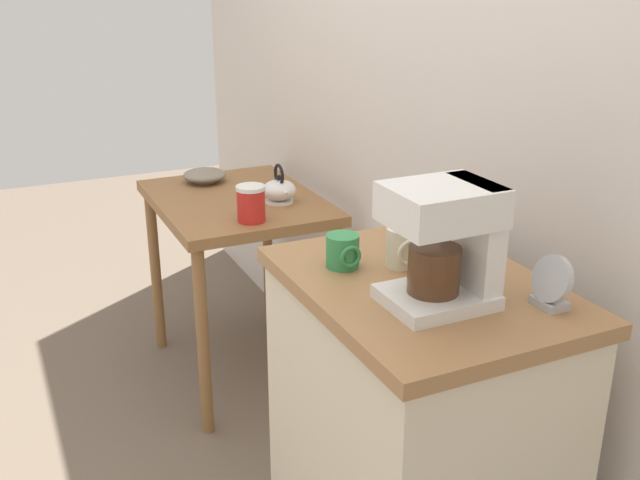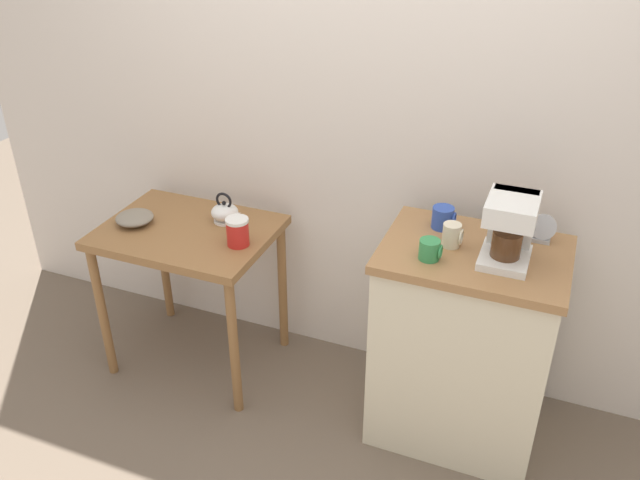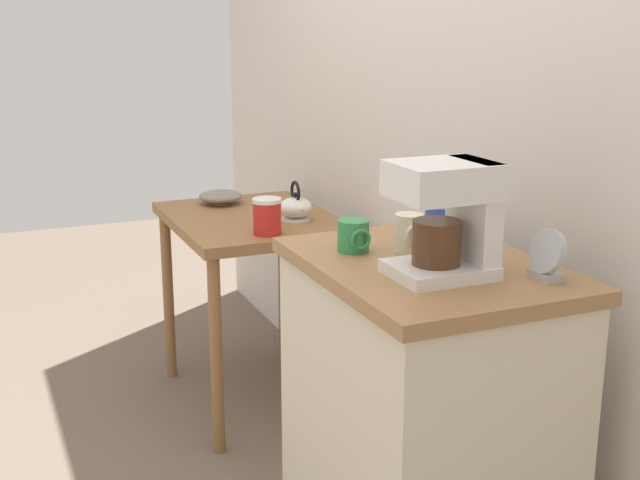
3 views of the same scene
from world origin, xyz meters
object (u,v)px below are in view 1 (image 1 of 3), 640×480
at_px(mug_blue, 434,232).
at_px(teakettle, 279,190).
at_px(table_clock, 551,284).
at_px(canister_enamel, 251,203).
at_px(bowl_stoneware, 205,175).
at_px(mug_tall_green, 343,251).
at_px(mug_small_cream, 402,248).
at_px(coffee_maker, 449,240).

bearing_deg(mug_blue, teakettle, -179.43).
height_order(teakettle, table_clock, table_clock).
distance_m(canister_enamel, table_clock, 1.27).
height_order(bowl_stoneware, mug_tall_green, mug_tall_green).
relative_size(canister_enamel, table_clock, 1.12).
bearing_deg(mug_small_cream, mug_blue, 115.82).
distance_m(bowl_stoneware, mug_tall_green, 1.42).
distance_m(mug_tall_green, table_clock, 0.48).
height_order(teakettle, canister_enamel, teakettle).
distance_m(bowl_stoneware, mug_small_cream, 1.47).
height_order(teakettle, coffee_maker, coffee_maker).
xyz_separation_m(bowl_stoneware, canister_enamel, (0.54, 0.01, 0.03)).
height_order(mug_tall_green, mug_blue, mug_blue).
xyz_separation_m(bowl_stoneware, coffee_maker, (1.67, 0.04, 0.28)).
distance_m(canister_enamel, mug_tall_green, 0.88).
bearing_deg(canister_enamel, mug_small_cream, 2.88).
xyz_separation_m(canister_enamel, table_clock, (1.24, 0.21, 0.16)).
height_order(bowl_stoneware, mug_blue, mug_blue).
bearing_deg(table_clock, canister_enamel, -170.21).
xyz_separation_m(bowl_stoneware, mug_small_cream, (1.46, 0.05, 0.19)).
relative_size(teakettle, canister_enamel, 1.21).
distance_m(mug_tall_green, mug_blue, 0.26).
bearing_deg(mug_tall_green, teakettle, 166.28).
height_order(mug_tall_green, mug_small_cream, mug_small_cream).
xyz_separation_m(bowl_stoneware, mug_blue, (1.39, 0.19, 0.18)).
height_order(coffee_maker, table_clock, coffee_maker).
bearing_deg(mug_tall_green, canister_enamel, 174.72).
bearing_deg(teakettle, table_clock, 1.83).
bearing_deg(teakettle, mug_tall_green, -13.72).
xyz_separation_m(canister_enamel, mug_small_cream, (0.92, 0.05, 0.15)).
relative_size(coffee_maker, mug_blue, 2.73).
xyz_separation_m(coffee_maker, mug_blue, (-0.27, 0.15, -0.10)).
distance_m(bowl_stoneware, canister_enamel, 0.54).
bearing_deg(table_clock, mug_small_cream, -152.38).
bearing_deg(teakettle, bowl_stoneware, -155.14).
xyz_separation_m(bowl_stoneware, mug_tall_green, (1.40, -0.07, 0.18)).
bearing_deg(coffee_maker, table_clock, 58.61).
bearing_deg(mug_blue, mug_tall_green, -88.20).
relative_size(canister_enamel, coffee_maker, 0.49).
bearing_deg(teakettle, mug_small_cream, -6.52).
bearing_deg(bowl_stoneware, canister_enamel, 0.75).
height_order(mug_blue, table_clock, table_clock).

